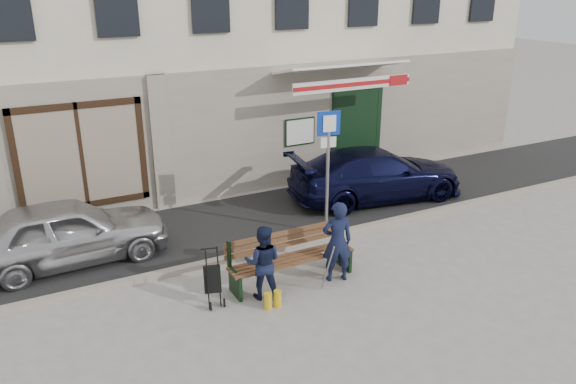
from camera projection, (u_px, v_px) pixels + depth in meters
ground at (316, 283)px, 10.29m from camera, size 80.00×80.00×0.00m
asphalt_lane at (248, 222)px, 12.86m from camera, size 60.00×3.20×0.01m
curb at (279, 247)px, 11.51m from camera, size 60.00×0.18×0.12m
car_silver at (67, 232)px, 10.83m from camera, size 3.82×1.63×1.29m
car_navy at (376, 174)px, 14.06m from camera, size 4.66×2.41×1.29m
parking_sign at (328, 153)px, 11.68m from camera, size 0.50×0.11×2.71m
bench at (289, 259)px, 10.19m from camera, size 2.40×1.17×0.98m
man at (337, 242)px, 10.14m from camera, size 0.64×0.51×1.54m
woman at (263, 262)px, 9.61m from camera, size 0.82×0.76×1.34m
stroller at (213, 280)px, 9.50m from camera, size 0.34×0.45×0.99m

